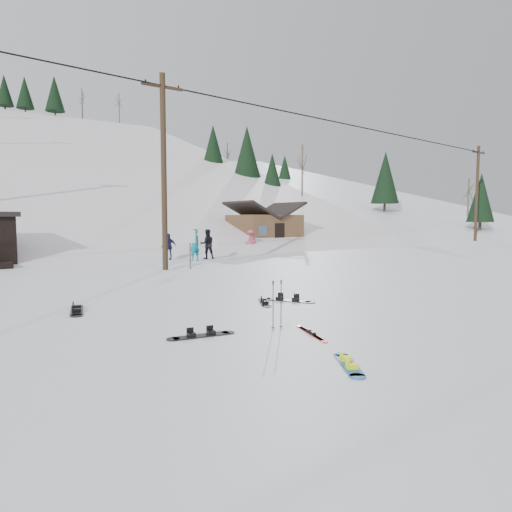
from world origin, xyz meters
TOP-DOWN VIEW (x-y plane):
  - ground at (0.00, 0.00)m, footprint 200.00×200.00m
  - ski_slope at (0.00, 55.00)m, footprint 60.00×85.24m
  - ridge_right at (38.00, 50.00)m, footprint 45.66×93.98m
  - treeline_right at (36.00, 42.00)m, footprint 20.00×60.00m
  - utility_pole at (2.00, 14.00)m, footprint 2.00×0.26m
  - utility_pole_right at (34.00, 17.00)m, footprint 2.00×0.26m
  - trail_sign at (3.10, 13.58)m, footprint 0.50×0.09m
  - cabin at (15.00, 24.00)m, footprint 5.39×4.40m
  - hero_snowboard at (-1.29, -0.82)m, footprint 0.84×1.18m
  - hero_skis at (-0.42, 1.07)m, footprint 0.55×1.43m
  - ski_poles at (-0.74, 1.81)m, footprint 0.30×0.08m
  - board_scatter_a at (-2.38, 2.21)m, footprint 1.44×0.45m
  - board_scatter_b at (-3.84, 6.31)m, footprint 0.63×1.59m
  - board_scatter_d at (1.59, 4.34)m, footprint 1.03×1.48m
  - board_scatter_f at (0.83, 4.45)m, footprint 0.78×1.21m
  - skier_teal at (5.21, 17.24)m, footprint 0.73×0.54m
  - skier_dark at (6.43, 17.99)m, footprint 1.03×0.90m
  - skier_pink at (11.64, 21.01)m, footprint 1.13×0.79m
  - skier_navy at (4.29, 18.70)m, footprint 0.94×0.46m

SIDE VIEW (x-z plane):
  - ski_slope at x=0.00m, z-range -44.99..20.99m
  - ridge_right at x=38.00m, z-range -38.30..16.30m
  - ground at x=0.00m, z-range 0.00..0.00m
  - treeline_right at x=36.00m, z-range -5.00..5.00m
  - hero_skis at x=-0.42m, z-range -0.02..0.06m
  - board_scatter_f at x=0.83m, z-range -0.02..0.07m
  - hero_snowboard at x=-1.29m, z-range -0.02..0.07m
  - board_scatter_a at x=-2.38m, z-range -0.02..0.08m
  - board_scatter_b at x=-3.84m, z-range -0.03..0.09m
  - board_scatter_d at x=1.59m, z-range -0.03..0.09m
  - ski_poles at x=-0.74m, z-range 0.01..1.09m
  - skier_navy at x=4.29m, z-range 0.00..1.54m
  - skier_pink at x=11.64m, z-range 0.00..1.61m
  - skier_dark at x=6.43m, z-range 0.00..1.77m
  - skier_teal at x=5.21m, z-range 0.00..1.83m
  - trail_sign at x=3.10m, z-range 0.35..2.20m
  - cabin at x=15.00m, z-range -0.40..3.37m
  - utility_pole at x=2.00m, z-range 0.18..9.18m
  - utility_pole_right at x=34.00m, z-range 0.18..9.18m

